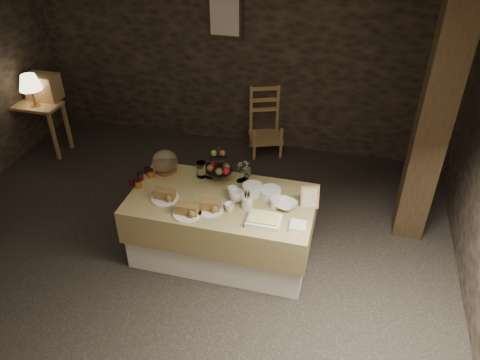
% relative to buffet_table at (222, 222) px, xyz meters
% --- Properties ---
extents(ground_plane, '(5.50, 5.00, 0.01)m').
position_rel_buffet_table_xyz_m(ground_plane, '(-0.45, -0.19, -0.40)').
color(ground_plane, black).
rests_on(ground_plane, ground).
extents(room_shell, '(5.52, 5.02, 2.60)m').
position_rel_buffet_table_xyz_m(room_shell, '(-0.45, -0.19, 1.16)').
color(room_shell, black).
rests_on(room_shell, ground).
extents(buffet_table, '(1.75, 0.93, 0.69)m').
position_rel_buffet_table_xyz_m(buffet_table, '(0.00, 0.00, 0.00)').
color(buffet_table, white).
rests_on(buffet_table, ground_plane).
extents(console_table, '(0.65, 0.37, 0.70)m').
position_rel_buffet_table_xyz_m(console_table, '(-2.95, 1.37, 0.17)').
color(console_table, '#9A6939').
rests_on(console_table, ground_plane).
extents(table_lamp, '(0.28, 0.28, 0.42)m').
position_rel_buffet_table_xyz_m(table_lamp, '(-2.90, 1.32, 0.62)').
color(table_lamp, '#AA793B').
rests_on(table_lamp, console_table).
extents(wine_rack, '(0.42, 0.26, 0.34)m').
position_rel_buffet_table_xyz_m(wine_rack, '(-2.90, 1.55, 0.47)').
color(wine_rack, '#9A6939').
rests_on(wine_rack, console_table).
extents(chair, '(0.54, 0.53, 0.70)m').
position_rel_buffet_table_xyz_m(chair, '(-0.00, 2.15, -0.00)').
color(chair, '#9A6939').
rests_on(chair, ground_plane).
extents(timber_column, '(0.30, 0.30, 2.60)m').
position_rel_buffet_table_xyz_m(timber_column, '(1.83, 0.86, 0.90)').
color(timber_column, black).
rests_on(timber_column, ground_plane).
extents(framed_picture, '(0.45, 0.04, 0.55)m').
position_rel_buffet_table_xyz_m(framed_picture, '(-0.60, 2.27, 1.35)').
color(framed_picture, '#2E2117').
rests_on(framed_picture, room_shell).
extents(plate_stack_a, '(0.19, 0.19, 0.10)m').
position_rel_buffet_table_xyz_m(plate_stack_a, '(0.27, 0.14, 0.34)').
color(plate_stack_a, white).
rests_on(plate_stack_a, buffet_table).
extents(plate_stack_b, '(0.20, 0.20, 0.08)m').
position_rel_buffet_table_xyz_m(plate_stack_b, '(0.44, 0.14, 0.34)').
color(plate_stack_b, white).
rests_on(plate_stack_b, buffet_table).
extents(cutlery_holder, '(0.10, 0.10, 0.12)m').
position_rel_buffet_table_xyz_m(cutlery_holder, '(0.27, -0.08, 0.35)').
color(cutlery_holder, white).
rests_on(cutlery_holder, buffet_table).
extents(cup_a, '(0.16, 0.16, 0.11)m').
position_rel_buffet_table_xyz_m(cup_a, '(0.14, -0.00, 0.35)').
color(cup_a, white).
rests_on(cup_a, buffet_table).
extents(cup_b, '(0.11, 0.11, 0.08)m').
position_rel_buffet_table_xyz_m(cup_b, '(0.13, -0.17, 0.34)').
color(cup_b, white).
rests_on(cup_b, buffet_table).
extents(mug_c, '(0.09, 0.09, 0.09)m').
position_rel_buffet_table_xyz_m(mug_c, '(0.09, 0.06, 0.34)').
color(mug_c, white).
rests_on(mug_c, buffet_table).
extents(mug_d, '(0.08, 0.08, 0.09)m').
position_rel_buffet_table_xyz_m(mug_d, '(0.51, -0.01, 0.34)').
color(mug_d, white).
rests_on(mug_d, buffet_table).
extents(bowl, '(0.27, 0.27, 0.05)m').
position_rel_buffet_table_xyz_m(bowl, '(0.60, 0.02, 0.32)').
color(bowl, white).
rests_on(bowl, buffet_table).
extents(cake_dome, '(0.26, 0.26, 0.26)m').
position_rel_buffet_table_xyz_m(cake_dome, '(-0.68, 0.29, 0.40)').
color(cake_dome, '#9A6939').
rests_on(cake_dome, buffet_table).
extents(fruit_stand, '(0.26, 0.26, 0.37)m').
position_rel_buffet_table_xyz_m(fruit_stand, '(-0.11, 0.30, 0.44)').
color(fruit_stand, black).
rests_on(fruit_stand, buffet_table).
extents(bread_platter_left, '(0.26, 0.26, 0.11)m').
position_rel_buffet_table_xyz_m(bread_platter_left, '(-0.51, -0.15, 0.33)').
color(bread_platter_left, white).
rests_on(bread_platter_left, buffet_table).
extents(bread_platter_center, '(0.26, 0.26, 0.11)m').
position_rel_buffet_table_xyz_m(bread_platter_center, '(-0.23, -0.31, 0.33)').
color(bread_platter_center, white).
rests_on(bread_platter_center, buffet_table).
extents(bread_platter_right, '(0.26, 0.26, 0.11)m').
position_rel_buffet_table_xyz_m(bread_platter_right, '(-0.06, -0.20, 0.33)').
color(bread_platter_right, white).
rests_on(bread_platter_right, buffet_table).
extents(jam_jars, '(0.18, 0.32, 0.07)m').
position_rel_buffet_table_xyz_m(jam_jars, '(-0.85, 0.09, 0.33)').
color(jam_jars, '#560910').
rests_on(jam_jars, buffet_table).
extents(tart_dish, '(0.30, 0.22, 0.07)m').
position_rel_buffet_table_xyz_m(tart_dish, '(0.46, -0.26, 0.33)').
color(tart_dish, white).
rests_on(tart_dish, buffet_table).
extents(square_dish, '(0.14, 0.14, 0.04)m').
position_rel_buffet_table_xyz_m(square_dish, '(0.76, -0.26, 0.32)').
color(square_dish, white).
rests_on(square_dish, buffet_table).
extents(menu_frame, '(0.18, 0.11, 0.22)m').
position_rel_buffet_table_xyz_m(menu_frame, '(0.81, 0.10, 0.38)').
color(menu_frame, '#9A6939').
rests_on(menu_frame, buffet_table).
extents(storage_jar_a, '(0.10, 0.10, 0.16)m').
position_rel_buffet_table_xyz_m(storage_jar_a, '(-0.30, 0.31, 0.37)').
color(storage_jar_a, white).
rests_on(storage_jar_a, buffet_table).
extents(storage_jar_b, '(0.09, 0.09, 0.14)m').
position_rel_buffet_table_xyz_m(storage_jar_b, '(-0.22, 0.32, 0.36)').
color(storage_jar_b, white).
rests_on(storage_jar_b, buffet_table).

